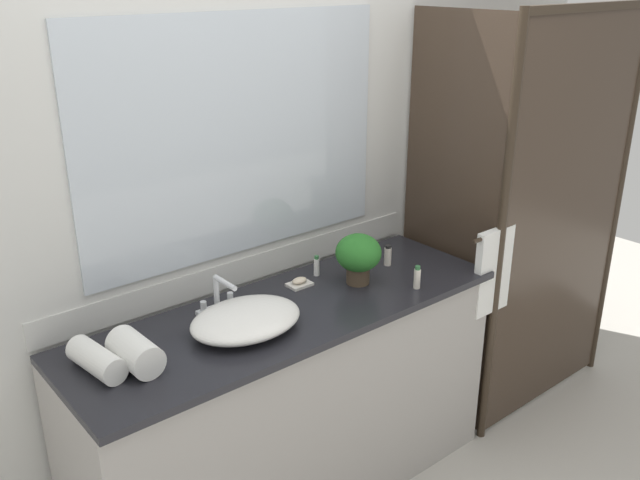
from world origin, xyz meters
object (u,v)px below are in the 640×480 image
soap_dish (299,283)px  amenity_bottle_lotion (317,266)px  rolled_towel_near_edge (97,360)px  faucet (219,299)px  rolled_towel_middle (135,352)px  potted_plant (358,255)px  sink_basin (246,319)px  amenity_bottle_body_wash (417,278)px  amenity_bottle_conditioner (388,256)px

soap_dish → amenity_bottle_lotion: 0.13m
soap_dish → rolled_towel_near_edge: 0.92m
faucet → amenity_bottle_lotion: 0.50m
rolled_towel_middle → potted_plant: bearing=1.2°
sink_basin → amenity_bottle_body_wash: size_ratio=4.28×
soap_dish → potted_plant: bearing=-32.6°
faucet → rolled_towel_near_edge: (-0.53, -0.11, -0.01)m
sink_basin → amenity_bottle_body_wash: (0.74, -0.15, 0.00)m
amenity_bottle_lotion → sink_basin: bearing=-157.5°
amenity_bottle_body_wash → rolled_towel_middle: size_ratio=0.49×
soap_dish → rolled_towel_middle: bearing=-169.1°
potted_plant → rolled_towel_middle: 1.02m
rolled_towel_near_edge → rolled_towel_middle: bearing=-27.2°
soap_dish → amenity_bottle_body_wash: (0.36, -0.33, 0.03)m
soap_dish → rolled_towel_near_edge: bearing=-173.9°
amenity_bottle_lotion → rolled_towel_middle: 0.95m
faucet → amenity_bottle_conditioner: (0.82, -0.09, -0.01)m
amenity_bottle_lotion → rolled_towel_near_edge: size_ratio=0.39×
sink_basin → amenity_bottle_lotion: bearing=22.5°
sink_basin → faucet: (0.00, 0.19, 0.01)m
sink_basin → potted_plant: potted_plant is taller
amenity_bottle_conditioner → amenity_bottle_lotion: bearing=159.8°
potted_plant → rolled_towel_middle: bearing=-178.8°
potted_plant → amenity_bottle_conditioner: bearing=12.9°
amenity_bottle_body_wash → rolled_towel_middle: (-1.17, 0.17, 0.01)m
rolled_towel_middle → faucet: bearing=21.7°
potted_plant → soap_dish: bearing=147.4°
rolled_towel_middle → amenity_bottle_lotion: bearing=11.6°
amenity_bottle_conditioner → rolled_towel_near_edge: (-1.35, -0.02, 0.00)m
amenity_bottle_conditioner → rolled_towel_middle: bearing=-176.6°
faucet → potted_plant: 0.61m
amenity_bottle_conditioner → rolled_towel_middle: 1.24m
potted_plant → amenity_bottle_lotion: size_ratio=2.36×
faucet → potted_plant: bearing=-13.9°
soap_dish → amenity_bottle_lotion: bearing=16.3°
soap_dish → amenity_bottle_conditioner: (0.44, -0.08, 0.03)m
faucet → soap_dish: 0.38m
sink_basin → potted_plant: size_ratio=1.98×
rolled_towel_middle → soap_dish: bearing=10.9°
potted_plant → amenity_bottle_conditioner: potted_plant is taller
rolled_towel_middle → rolled_towel_near_edge: bearing=152.8°
soap_dish → amenity_bottle_conditioner: amenity_bottle_conditioner is taller
rolled_towel_middle → sink_basin: bearing=-2.5°
faucet → amenity_bottle_conditioner: size_ratio=1.81×
sink_basin → amenity_bottle_conditioner: amenity_bottle_conditioner is taller
amenity_bottle_conditioner → rolled_towel_middle: size_ratio=0.46×
sink_basin → rolled_towel_middle: rolled_towel_middle is taller
potted_plant → amenity_bottle_body_wash: potted_plant is taller
soap_dish → sink_basin: bearing=-155.6°
faucet → amenity_bottle_body_wash: bearing=-24.7°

